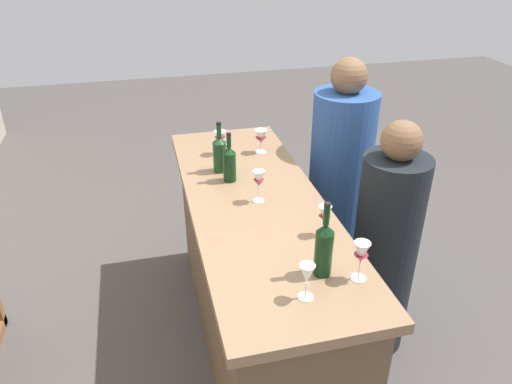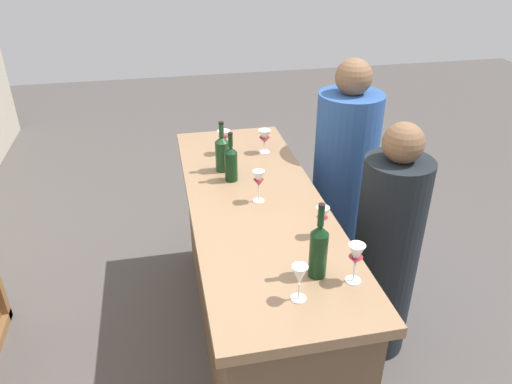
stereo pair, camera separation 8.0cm
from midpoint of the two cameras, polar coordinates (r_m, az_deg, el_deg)
name	(u,v)px [view 1 (the left image)]	position (r m, az deg, el deg)	size (l,w,h in m)	color
ground_plane	(256,340)	(3.12, -0.77, -16.99)	(12.00, 12.00, 0.00)	#4C4744
bar_counter	(256,276)	(2.78, -0.83, -9.82)	(1.98, 0.68, 0.99)	brown
wine_bottle_leftmost_dark_green	(324,248)	(1.95, 6.78, -6.53)	(0.07, 0.07, 0.33)	black
wine_bottle_second_left_dark_green	(229,163)	(2.65, -3.99, 3.40)	(0.07, 0.07, 0.28)	black
wine_bottle_center_olive_green	(220,153)	(2.77, -5.09, 4.57)	(0.08, 0.08, 0.29)	#193D1E
wine_glass_near_left	(361,254)	(1.95, 11.07, -7.20)	(0.07, 0.07, 0.17)	white
wine_glass_near_center	(325,215)	(2.20, 7.02, -2.72)	(0.06, 0.06, 0.15)	white
wine_glass_near_right	(261,138)	(3.00, -0.19, 6.39)	(0.08, 0.08, 0.15)	white
wine_glass_far_left	(259,180)	(2.44, -0.62, 1.37)	(0.06, 0.06, 0.17)	white
wine_glass_far_center	(307,275)	(1.83, 4.72, -9.72)	(0.06, 0.06, 0.15)	white
wine_glass_far_right	(220,137)	(2.98, -4.98, 6.38)	(0.08, 0.08, 0.15)	white
person_left_guest	(339,188)	(3.23, 8.96, 0.46)	(0.43, 0.43, 1.57)	#284C8C
person_center_guest	(384,251)	(2.80, 14.02, -6.74)	(0.41, 0.41, 1.41)	black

